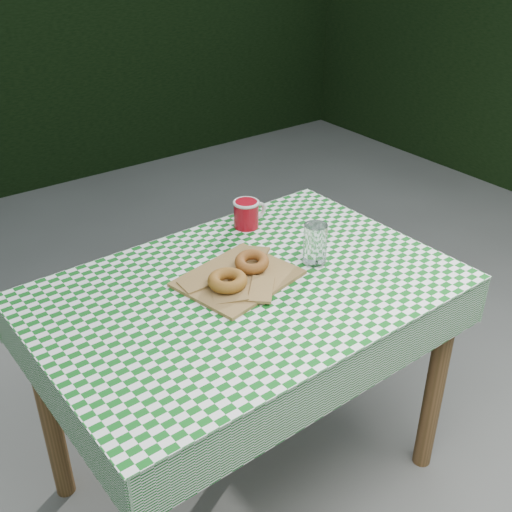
{
  "coord_description": "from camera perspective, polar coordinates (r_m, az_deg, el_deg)",
  "views": [
    {
      "loc": [
        -0.75,
        -1.09,
        1.69
      ],
      "look_at": [
        0.17,
        0.17,
        0.79
      ],
      "focal_mm": 43.76,
      "sensor_mm": 36.0,
      "label": 1
    }
  ],
  "objects": [
    {
      "name": "coffee_mug",
      "position": [
        2.01,
        -0.9,
        3.85
      ],
      "size": [
        0.16,
        0.16,
        0.09
      ],
      "primitive_type": null,
      "rotation": [
        0.0,
        0.0,
        -0.0
      ],
      "color": "maroon",
      "rests_on": "tablecloth"
    },
    {
      "name": "bagel_front",
      "position": [
        1.68,
        -2.62,
        -2.26
      ],
      "size": [
        0.11,
        0.11,
        0.03
      ],
      "primitive_type": "torus",
      "rotation": [
        0.0,
        0.0,
        0.03
      ],
      "color": "#8A601C",
      "rests_on": "paper_bag"
    },
    {
      "name": "bagel_back",
      "position": [
        1.77,
        -0.38,
        -0.53
      ],
      "size": [
        0.14,
        0.14,
        0.03
      ],
      "primitive_type": "torus",
      "rotation": [
        0.0,
        0.0,
        -0.69
      ],
      "color": "brown",
      "rests_on": "paper_bag"
    },
    {
      "name": "paper_bag",
      "position": [
        1.74,
        -1.65,
        -1.97
      ],
      "size": [
        0.35,
        0.31,
        0.02
      ],
      "primitive_type": "cube",
      "rotation": [
        0.0,
        0.0,
        0.21
      ],
      "color": "olive",
      "rests_on": "tablecloth"
    },
    {
      "name": "ground",
      "position": [
        2.14,
        -1.12,
        -21.97
      ],
      "size": [
        60.0,
        60.0,
        0.0
      ],
      "primitive_type": "plane",
      "color": "#52514D",
      "rests_on": "ground"
    },
    {
      "name": "table",
      "position": [
        1.95,
        -0.78,
        -12.19
      ],
      "size": [
        1.16,
        0.79,
        0.75
      ],
      "primitive_type": "cube",
      "rotation": [
        0.0,
        0.0,
        0.03
      ],
      "color": "brown",
      "rests_on": "ground"
    },
    {
      "name": "drinking_glass",
      "position": [
        1.81,
        5.42,
        1.09
      ],
      "size": [
        0.09,
        0.09,
        0.12
      ],
      "primitive_type": "cylinder",
      "rotation": [
        0.0,
        0.0,
        -0.38
      ],
      "color": "white",
      "rests_on": "tablecloth"
    },
    {
      "name": "tablecloth",
      "position": [
        1.72,
        -0.87,
        -2.84
      ],
      "size": [
        1.18,
        0.81,
        0.01
      ],
      "primitive_type": "cube",
      "rotation": [
        0.0,
        0.0,
        0.03
      ],
      "color": "#0E5A17",
      "rests_on": "table"
    }
  ]
}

